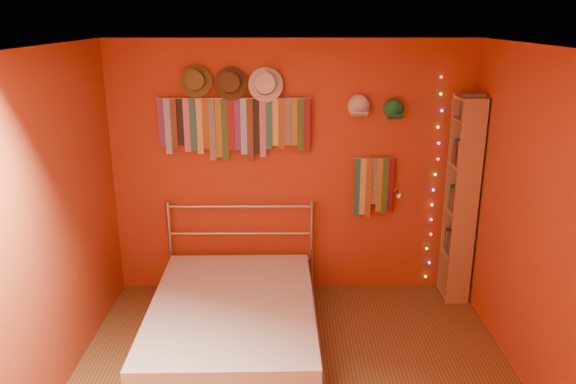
{
  "coord_description": "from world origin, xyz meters",
  "views": [
    {
      "loc": [
        -0.07,
        -3.54,
        2.7
      ],
      "look_at": [
        -0.04,
        0.9,
        1.29
      ],
      "focal_mm": 35.0,
      "sensor_mm": 36.0,
      "label": 1
    }
  ],
  "objects_px": {
    "tie_rack": "(234,125)",
    "bookshelf": "(466,199)",
    "reading_lamp": "(399,195)",
    "bed": "(233,322)"
  },
  "relations": [
    {
      "from": "reading_lamp",
      "to": "bookshelf",
      "type": "height_order",
      "value": "bookshelf"
    },
    {
      "from": "bookshelf",
      "to": "bed",
      "type": "xyz_separation_m",
      "value": [
        -2.17,
        -0.88,
        -0.79
      ]
    },
    {
      "from": "reading_lamp",
      "to": "bed",
      "type": "relative_size",
      "value": 0.14
    },
    {
      "from": "tie_rack",
      "to": "bed",
      "type": "height_order",
      "value": "tie_rack"
    },
    {
      "from": "tie_rack",
      "to": "bookshelf",
      "type": "height_order",
      "value": "bookshelf"
    },
    {
      "from": "tie_rack",
      "to": "bookshelf",
      "type": "relative_size",
      "value": 0.72
    },
    {
      "from": "tie_rack",
      "to": "reading_lamp",
      "type": "height_order",
      "value": "tie_rack"
    },
    {
      "from": "reading_lamp",
      "to": "bookshelf",
      "type": "distance_m",
      "value": 0.64
    },
    {
      "from": "tie_rack",
      "to": "bookshelf",
      "type": "xyz_separation_m",
      "value": [
        2.21,
        -0.15,
        -0.7
      ]
    },
    {
      "from": "reading_lamp",
      "to": "bookshelf",
      "type": "bearing_deg",
      "value": -0.08
    }
  ]
}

